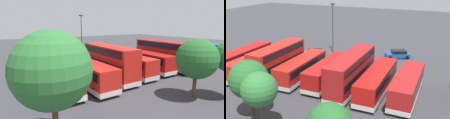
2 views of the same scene
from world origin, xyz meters
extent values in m
plane|color=#38383D|center=(0.00, 0.00, 0.00)|extent=(140.00, 140.00, 0.00)
cube|color=#A51919|center=(-12.53, 9.55, 1.65)|extent=(2.64, 10.34, 2.60)
cube|color=silver|center=(-12.53, 9.55, 0.62)|extent=(2.68, 10.38, 0.55)
cube|color=black|center=(-12.53, 9.55, 2.25)|extent=(2.69, 9.54, 0.90)
cube|color=black|center=(-12.58, 4.36, 2.25)|extent=(2.25, 0.08, 1.10)
cylinder|color=black|center=(-11.44, 5.78, 0.55)|extent=(0.31, 1.10, 1.10)
cylinder|color=black|center=(-13.69, 5.80, 0.55)|extent=(0.31, 1.10, 1.10)
cylinder|color=black|center=(-11.38, 13.30, 0.55)|extent=(0.31, 1.10, 1.10)
cylinder|color=black|center=(-13.63, 13.32, 0.55)|extent=(0.31, 1.10, 1.10)
cube|color=#B71411|center=(-8.88, 9.73, 1.65)|extent=(2.59, 10.98, 2.60)
cube|color=silver|center=(-8.88, 9.73, 0.62)|extent=(2.63, 11.02, 0.55)
cube|color=black|center=(-8.88, 9.73, 2.25)|extent=(2.65, 10.18, 0.90)
cube|color=black|center=(-8.90, 4.21, 2.25)|extent=(2.25, 0.07, 1.10)
cylinder|color=black|center=(-7.77, 5.64, 0.55)|extent=(0.30, 1.10, 1.10)
cylinder|color=black|center=(-10.02, 5.65, 0.55)|extent=(0.30, 1.10, 1.10)
cylinder|color=black|center=(-7.74, 13.81, 0.55)|extent=(0.30, 1.10, 1.10)
cylinder|color=black|center=(-9.99, 13.82, 0.55)|extent=(0.30, 1.10, 1.10)
cube|color=#A51919|center=(-5.57, 9.90, 2.45)|extent=(2.67, 11.48, 4.20)
cube|color=silver|center=(-5.57, 9.90, 0.62)|extent=(2.71, 11.52, 0.55)
cube|color=black|center=(-5.57, 9.90, 2.25)|extent=(2.72, 10.68, 0.90)
cube|color=black|center=(-5.57, 9.90, 3.95)|extent=(2.72, 10.68, 0.90)
cube|color=black|center=(-5.63, 4.14, 2.25)|extent=(2.25, 0.08, 1.10)
cylinder|color=black|center=(-4.49, 5.56, 0.55)|extent=(0.31, 1.10, 1.10)
cylinder|color=black|center=(-6.74, 5.58, 0.55)|extent=(0.31, 1.10, 1.10)
cylinder|color=black|center=(-4.40, 14.22, 0.55)|extent=(0.31, 1.10, 1.10)
cylinder|color=black|center=(-6.65, 14.24, 0.55)|extent=(0.31, 1.10, 1.10)
cube|color=#B71411|center=(-2.03, 9.33, 1.65)|extent=(2.67, 10.07, 2.60)
cube|color=silver|center=(-2.03, 9.33, 0.62)|extent=(2.71, 10.11, 0.55)
cube|color=black|center=(-2.03, 9.33, 2.25)|extent=(2.72, 9.27, 0.90)
cube|color=black|center=(-2.09, 4.28, 2.25)|extent=(2.25, 0.09, 1.10)
cylinder|color=black|center=(-0.95, 5.69, 0.55)|extent=(0.31, 1.10, 1.10)
cylinder|color=black|center=(-3.20, 5.72, 0.55)|extent=(0.31, 1.10, 1.10)
cylinder|color=black|center=(-0.86, 12.93, 0.55)|extent=(0.31, 1.10, 1.10)
cylinder|color=black|center=(-3.11, 12.96, 0.55)|extent=(0.31, 1.10, 1.10)
cube|color=red|center=(2.00, 9.56, 1.65)|extent=(2.66, 10.32, 2.60)
cube|color=silver|center=(2.00, 9.56, 0.62)|extent=(2.70, 10.36, 0.55)
cube|color=black|center=(2.00, 9.56, 2.25)|extent=(2.72, 9.52, 0.90)
cube|color=black|center=(2.05, 4.39, 2.25)|extent=(2.25, 0.09, 1.10)
cylinder|color=black|center=(3.16, 5.83, 0.55)|extent=(0.31, 1.10, 1.10)
cylinder|color=black|center=(0.91, 5.80, 0.55)|extent=(0.31, 1.10, 1.10)
cylinder|color=black|center=(3.08, 13.32, 0.55)|extent=(0.31, 1.10, 1.10)
cylinder|color=black|center=(0.83, 13.30, 0.55)|extent=(0.31, 1.10, 1.10)
cube|color=red|center=(5.47, 10.14, 2.45)|extent=(2.59, 10.07, 4.20)
cube|color=silver|center=(5.47, 10.14, 0.62)|extent=(2.63, 10.11, 0.55)
cube|color=black|center=(5.47, 10.14, 2.25)|extent=(2.65, 9.27, 0.90)
cube|color=black|center=(5.47, 10.14, 3.95)|extent=(2.65, 9.27, 0.90)
cube|color=black|center=(5.45, 5.08, 2.25)|extent=(2.25, 0.07, 1.10)
cylinder|color=black|center=(6.58, 6.51, 0.55)|extent=(0.30, 1.10, 1.10)
cylinder|color=black|center=(4.33, 6.51, 0.55)|extent=(0.30, 1.10, 1.10)
cylinder|color=black|center=(6.61, 13.76, 0.55)|extent=(0.30, 1.10, 1.10)
cylinder|color=black|center=(4.36, 13.77, 0.55)|extent=(0.30, 1.10, 1.10)
cube|color=red|center=(9.08, 10.13, 1.65)|extent=(2.77, 11.96, 2.60)
cube|color=silver|center=(9.08, 10.13, 0.62)|extent=(2.81, 12.01, 0.55)
cube|color=black|center=(9.08, 10.13, 2.25)|extent=(2.82, 11.17, 0.90)
cube|color=black|center=(9.19, 4.14, 2.25)|extent=(2.25, 0.10, 1.10)
cylinder|color=black|center=(10.29, 5.59, 0.55)|extent=(0.32, 1.11, 1.10)
cylinder|color=black|center=(8.04, 5.55, 0.55)|extent=(0.32, 1.11, 1.10)
cylinder|color=black|center=(10.11, 14.71, 0.55)|extent=(0.32, 1.11, 1.10)
cylinder|color=black|center=(7.87, 14.67, 0.55)|extent=(0.32, 1.11, 1.10)
cube|color=#B71411|center=(12.76, 9.65, 1.65)|extent=(2.90, 11.91, 2.60)
cube|color=silver|center=(12.76, 9.65, 0.62)|extent=(2.94, 11.95, 0.55)
cube|color=black|center=(12.76, 9.65, 2.25)|extent=(2.94, 11.11, 0.90)
cube|color=black|center=(12.94, 3.71, 2.25)|extent=(2.25, 0.13, 1.10)
cylinder|color=black|center=(14.02, 5.17, 0.55)|extent=(0.33, 1.11, 1.10)
cylinder|color=black|center=(11.77, 5.10, 0.55)|extent=(0.33, 1.11, 1.10)
cylinder|color=black|center=(11.50, 14.14, 0.55)|extent=(0.33, 1.11, 1.10)
cube|color=#1E479E|center=(-8.45, -5.27, 0.53)|extent=(4.51, 3.41, 0.70)
cube|color=black|center=(-8.63, -5.36, 1.15)|extent=(2.95, 2.55, 0.55)
cylinder|color=black|center=(-7.46, -3.92, 0.32)|extent=(0.67, 0.47, 0.64)
cylinder|color=black|center=(-6.77, -5.36, 0.32)|extent=(0.67, 0.47, 0.64)
cylinder|color=black|center=(-10.12, -5.19, 0.32)|extent=(0.67, 0.47, 0.64)
cylinder|color=black|center=(-9.43, -6.63, 0.32)|extent=(0.67, 0.47, 0.64)
cube|color=silver|center=(5.22, 0.33, 0.53)|extent=(4.54, 3.43, 0.70)
cube|color=black|center=(5.04, 0.24, 1.15)|extent=(2.97, 2.56, 0.55)
cylinder|color=black|center=(6.21, 1.69, 0.32)|extent=(0.67, 0.48, 0.64)
cylinder|color=black|center=(6.91, 0.25, 0.32)|extent=(0.67, 0.48, 0.64)
cylinder|color=black|center=(3.54, 0.40, 0.32)|extent=(0.67, 0.48, 0.64)
cylinder|color=black|center=(4.23, -1.04, 0.32)|extent=(0.67, 0.48, 0.64)
cylinder|color=#38383D|center=(3.37, -3.73, 4.42)|extent=(0.16, 0.16, 8.83)
cube|color=#262628|center=(3.37, -3.73, 8.98)|extent=(0.70, 0.30, 0.24)
cylinder|color=yellow|center=(-1.74, 0.96, 0.47)|extent=(0.60, 0.60, 0.95)
cylinder|color=#4C3823|center=(-1.33, 21.96, 1.57)|extent=(0.36, 0.36, 3.14)
sphere|color=#2D7033|center=(-1.33, 21.96, 4.29)|extent=(3.30, 3.30, 3.30)
cylinder|color=#4C3823|center=(1.58, 20.10, 1.32)|extent=(0.36, 0.36, 2.63)
sphere|color=#236028|center=(1.58, 20.10, 4.04)|extent=(4.01, 4.01, 4.01)
camera|label=1|loc=(18.00, 30.15, 7.41)|focal=28.94mm
camera|label=2|loc=(-16.20, 38.11, 14.14)|focal=40.96mm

